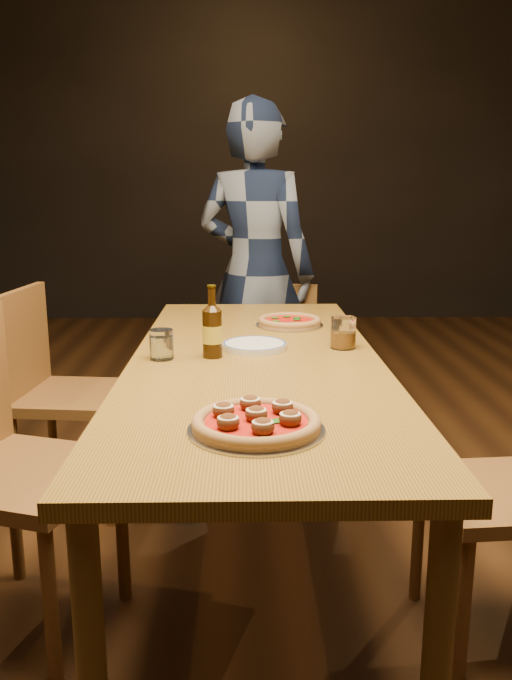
{
  "coord_description": "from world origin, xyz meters",
  "views": [
    {
      "loc": [
        -0.04,
        -2.06,
        1.29
      ],
      "look_at": [
        0.0,
        -0.05,
        0.82
      ],
      "focal_mm": 35.0,
      "sensor_mm": 36.0,
      "label": 1
    }
  ],
  "objects_px": {
    "water_glass": "(162,344)",
    "plate_stack": "(255,346)",
    "beer_bottle": "(212,332)",
    "diner": "(255,273)",
    "pizza_margherita": "(289,322)",
    "chair_main_sw": "(75,394)",
    "pizza_meatball": "(256,422)",
    "table_main": "(256,379)",
    "amber_glass": "(343,333)",
    "chair_end": "(273,363)",
    "chair_main_e": "(506,491)",
    "chair_main_nw": "(23,472)"
  },
  "relations": [
    {
      "from": "water_glass",
      "to": "plate_stack",
      "type": "bearing_deg",
      "value": 23.58
    },
    {
      "from": "beer_bottle",
      "to": "diner",
      "type": "xyz_separation_m",
      "value": [
        0.16,
        1.3,
        0.02
      ]
    },
    {
      "from": "diner",
      "to": "pizza_margherita",
      "type": "bearing_deg",
      "value": 121.42
    },
    {
      "from": "plate_stack",
      "to": "beer_bottle",
      "type": "distance_m",
      "value": 0.19
    },
    {
      "from": "chair_main_sw",
      "to": "pizza_margherita",
      "type": "height_order",
      "value": "chair_main_sw"
    },
    {
      "from": "pizza_meatball",
      "to": "table_main",
      "type": "bearing_deg",
      "value": 89.01
    },
    {
      "from": "amber_glass",
      "to": "chair_end",
      "type": "bearing_deg",
      "value": 100.41
    },
    {
      "from": "table_main",
      "to": "pizza_margherita",
      "type": "distance_m",
      "value": 0.53
    },
    {
      "from": "chair_main_sw",
      "to": "water_glass",
      "type": "xyz_separation_m",
      "value": [
        0.42,
        -0.52,
        0.33
      ]
    },
    {
      "from": "chair_main_sw",
      "to": "pizza_meatball",
      "type": "height_order",
      "value": "chair_main_sw"
    },
    {
      "from": "chair_end",
      "to": "amber_glass",
      "type": "relative_size",
      "value": 7.79
    },
    {
      "from": "chair_end",
      "to": "water_glass",
      "type": "xyz_separation_m",
      "value": [
        -0.41,
        -1.18,
        0.38
      ]
    },
    {
      "from": "pizza_meatball",
      "to": "pizza_margherita",
      "type": "bearing_deg",
      "value": 82.4
    },
    {
      "from": "chair_main_e",
      "to": "pizza_margherita",
      "type": "relative_size",
      "value": 3.38
    },
    {
      "from": "chair_main_sw",
      "to": "table_main",
      "type": "bearing_deg",
      "value": -119.26
    },
    {
      "from": "chair_main_nw",
      "to": "amber_glass",
      "type": "distance_m",
      "value": 1.1
    },
    {
      "from": "chair_main_nw",
      "to": "pizza_margherita",
      "type": "relative_size",
      "value": 3.69
    },
    {
      "from": "table_main",
      "to": "amber_glass",
      "type": "xyz_separation_m",
      "value": [
        0.3,
        0.13,
        0.13
      ]
    },
    {
      "from": "plate_stack",
      "to": "chair_main_nw",
      "type": "bearing_deg",
      "value": -148.0
    },
    {
      "from": "chair_main_sw",
      "to": "pizza_meatball",
      "type": "distance_m",
      "value": 1.4
    },
    {
      "from": "chair_main_e",
      "to": "beer_bottle",
      "type": "xyz_separation_m",
      "value": [
        -0.84,
        0.37,
        0.38
      ]
    },
    {
      "from": "table_main",
      "to": "water_glass",
      "type": "bearing_deg",
      "value": -178.12
    },
    {
      "from": "chair_main_sw",
      "to": "amber_glass",
      "type": "height_order",
      "value": "chair_main_sw"
    },
    {
      "from": "diner",
      "to": "plate_stack",
      "type": "bearing_deg",
      "value": 111.88
    },
    {
      "from": "amber_glass",
      "to": "water_glass",
      "type": "bearing_deg",
      "value": -167.23
    },
    {
      "from": "amber_glass",
      "to": "chair_main_e",
      "type": "bearing_deg",
      "value": -50.35
    },
    {
      "from": "chair_main_e",
      "to": "pizza_margherita",
      "type": "distance_m",
      "value": 1.07
    },
    {
      "from": "beer_bottle",
      "to": "diner",
      "type": "distance_m",
      "value": 1.32
    },
    {
      "from": "plate_stack",
      "to": "water_glass",
      "type": "bearing_deg",
      "value": -156.42
    },
    {
      "from": "pizza_margherita",
      "to": "water_glass",
      "type": "distance_m",
      "value": 0.68
    },
    {
      "from": "pizza_meatball",
      "to": "water_glass",
      "type": "xyz_separation_m",
      "value": [
        -0.29,
        0.65,
        0.03
      ]
    },
    {
      "from": "chair_main_sw",
      "to": "water_glass",
      "type": "height_order",
      "value": "chair_main_sw"
    },
    {
      "from": "pizza_margherita",
      "to": "plate_stack",
      "type": "relative_size",
      "value": 1.23
    },
    {
      "from": "table_main",
      "to": "chair_main_sw",
      "type": "bearing_deg",
      "value": 144.71
    },
    {
      "from": "chair_main_e",
      "to": "plate_stack",
      "type": "relative_size",
      "value": 4.17
    },
    {
      "from": "chair_main_e",
      "to": "pizza_meatball",
      "type": "bearing_deg",
      "value": -71.42
    },
    {
      "from": "plate_stack",
      "to": "diner",
      "type": "bearing_deg",
      "value": 88.81
    },
    {
      "from": "pizza_meatball",
      "to": "plate_stack",
      "type": "distance_m",
      "value": 0.78
    },
    {
      "from": "plate_stack",
      "to": "chair_main_e",
      "type": "bearing_deg",
      "value": -34.2
    },
    {
      "from": "chair_main_e",
      "to": "water_glass",
      "type": "bearing_deg",
      "value": -113.44
    },
    {
      "from": "chair_main_nw",
      "to": "chair_main_e",
      "type": "xyz_separation_m",
      "value": [
        1.37,
        -0.06,
        -0.04
      ]
    },
    {
      "from": "table_main",
      "to": "plate_stack",
      "type": "distance_m",
      "value": 0.15
    },
    {
      "from": "diner",
      "to": "chair_main_e",
      "type": "bearing_deg",
      "value": 135.09
    },
    {
      "from": "plate_stack",
      "to": "beer_bottle",
      "type": "height_order",
      "value": "beer_bottle"
    },
    {
      "from": "plate_stack",
      "to": "amber_glass",
      "type": "xyz_separation_m",
      "value": [
        0.3,
        0.01,
        0.04
      ]
    },
    {
      "from": "pizza_margherita",
      "to": "diner",
      "type": "relative_size",
      "value": 0.16
    },
    {
      "from": "amber_glass",
      "to": "plate_stack",
      "type": "bearing_deg",
      "value": -178.93
    },
    {
      "from": "table_main",
      "to": "amber_glass",
      "type": "distance_m",
      "value": 0.35
    },
    {
      "from": "chair_main_nw",
      "to": "beer_bottle",
      "type": "xyz_separation_m",
      "value": [
        0.53,
        0.31,
        0.34
      ]
    },
    {
      "from": "chair_main_nw",
      "to": "chair_main_sw",
      "type": "relative_size",
      "value": 1.05
    }
  ]
}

